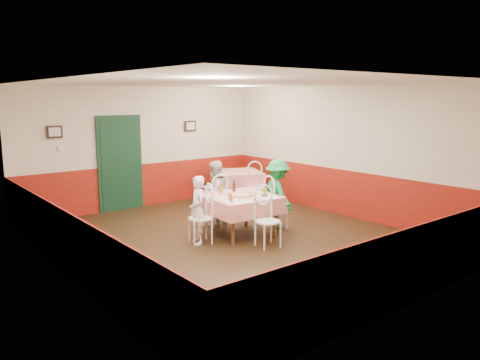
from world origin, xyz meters
TOP-DOWN VIEW (x-y plane):
  - floor at (0.00, 0.00)m, footprint 7.00×7.00m
  - ceiling at (0.00, 0.00)m, footprint 7.00×7.00m
  - back_wall at (0.00, 3.50)m, footprint 6.00×0.10m
  - front_wall at (0.00, -3.50)m, footprint 6.00×0.10m
  - left_wall at (-3.00, 0.00)m, footprint 0.10×7.00m
  - right_wall at (3.00, 0.00)m, footprint 0.10×7.00m
  - wainscot_back at (0.00, 3.48)m, footprint 6.00×0.03m
  - wainscot_front at (0.00, -3.48)m, footprint 6.00×0.03m
  - wainscot_left at (-2.98, 0.00)m, footprint 0.03×7.00m
  - wainscot_right at (2.98, 0.00)m, footprint 0.03×7.00m
  - door at (-0.60, 3.45)m, footprint 0.96×0.06m
  - picture_left at (-2.00, 3.45)m, footprint 0.32×0.03m
  - picture_right at (1.30, 3.45)m, footprint 0.32×0.03m
  - thermostat at (-1.90, 3.45)m, footprint 0.10×0.03m
  - main_table at (0.26, 0.16)m, footprint 1.30×1.30m
  - second_table at (2.00, 2.45)m, footprint 1.47×1.47m
  - chair_left at (-0.59, 0.22)m, footprint 0.52×0.52m
  - chair_right at (1.11, 0.10)m, footprint 0.45×0.45m
  - chair_far at (0.32, 1.00)m, footprint 0.47×0.47m
  - chair_near at (0.20, -0.69)m, footprint 0.50×0.50m
  - chair_second_a at (1.25, 2.45)m, footprint 0.55×0.55m
  - chair_second_b at (2.00, 1.70)m, footprint 0.55×0.55m
  - pizza at (0.25, 0.13)m, footprint 0.48×0.48m
  - plate_left at (-0.19, 0.16)m, footprint 0.27×0.27m
  - plate_right at (0.70, 0.15)m, footprint 0.27×0.27m
  - plate_far at (0.26, 0.59)m, footprint 0.27×0.27m
  - glass_a at (-0.13, -0.05)m, footprint 0.08×0.08m
  - glass_b at (0.65, -0.09)m, footprint 0.08×0.08m
  - glass_c at (0.14, 0.57)m, footprint 0.08×0.08m
  - beer_bottle at (0.40, 0.53)m, footprint 0.06×0.06m
  - shaker_a at (-0.20, -0.24)m, footprint 0.04×0.04m
  - shaker_b at (-0.10, -0.28)m, footprint 0.04×0.04m
  - shaker_c at (-0.21, -0.19)m, footprint 0.04×0.04m
  - menu_left at (-0.09, -0.21)m, footprint 0.33×0.42m
  - menu_right at (0.60, -0.27)m, footprint 0.40×0.47m
  - wallet at (0.56, -0.19)m, footprint 0.12×0.10m
  - diner_left at (-0.64, 0.22)m, footprint 0.40×0.50m
  - diner_far at (0.33, 1.05)m, footprint 0.71×0.60m
  - diner_right at (1.16, 0.09)m, footprint 0.70×0.97m

SIDE VIEW (x-z plane):
  - floor at x=0.00m, z-range 0.00..0.00m
  - main_table at x=0.26m, z-range -0.01..0.76m
  - second_table at x=2.00m, z-range -0.01..0.76m
  - chair_left at x=-0.59m, z-range 0.00..0.90m
  - chair_right at x=1.11m, z-range 0.00..0.90m
  - chair_far at x=0.32m, z-range 0.00..0.90m
  - chair_near at x=0.20m, z-range 0.00..0.90m
  - chair_second_a at x=1.25m, z-range 0.00..0.90m
  - chair_second_b at x=2.00m, z-range 0.00..0.90m
  - wainscot_back at x=0.00m, z-range 0.00..1.00m
  - wainscot_front at x=0.00m, z-range 0.00..1.00m
  - wainscot_left at x=-2.98m, z-range 0.00..1.00m
  - wainscot_right at x=2.98m, z-range 0.00..1.00m
  - diner_left at x=-0.64m, z-range 0.00..1.21m
  - diner_far at x=0.33m, z-range 0.00..1.31m
  - diner_right at x=1.16m, z-range 0.00..1.36m
  - menu_left at x=-0.09m, z-range 0.76..0.76m
  - menu_right at x=0.60m, z-range 0.76..0.76m
  - plate_left at x=-0.19m, z-range 0.76..0.77m
  - plate_right at x=0.70m, z-range 0.76..0.77m
  - plate_far at x=0.26m, z-range 0.76..0.77m
  - wallet at x=0.56m, z-range 0.76..0.78m
  - pizza at x=0.25m, z-range 0.76..0.79m
  - shaker_a at x=-0.20m, z-range 0.76..0.85m
  - shaker_b at x=-0.10m, z-range 0.76..0.85m
  - shaker_c at x=-0.21m, z-range 0.76..0.85m
  - glass_a at x=-0.13m, z-range 0.76..0.89m
  - glass_b at x=0.65m, z-range 0.76..0.89m
  - glass_c at x=0.14m, z-range 0.76..0.90m
  - beer_bottle at x=0.40m, z-range 0.76..0.97m
  - door at x=-0.60m, z-range 0.00..2.10m
  - back_wall at x=0.00m, z-range 0.00..2.80m
  - front_wall at x=0.00m, z-range 0.00..2.80m
  - left_wall at x=-3.00m, z-range 0.00..2.80m
  - right_wall at x=3.00m, z-range 0.00..2.80m
  - thermostat at x=-1.90m, z-range 1.45..1.55m
  - picture_left at x=-2.00m, z-range 1.72..1.98m
  - picture_right at x=1.30m, z-range 1.72..1.98m
  - ceiling at x=0.00m, z-range 2.80..2.80m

